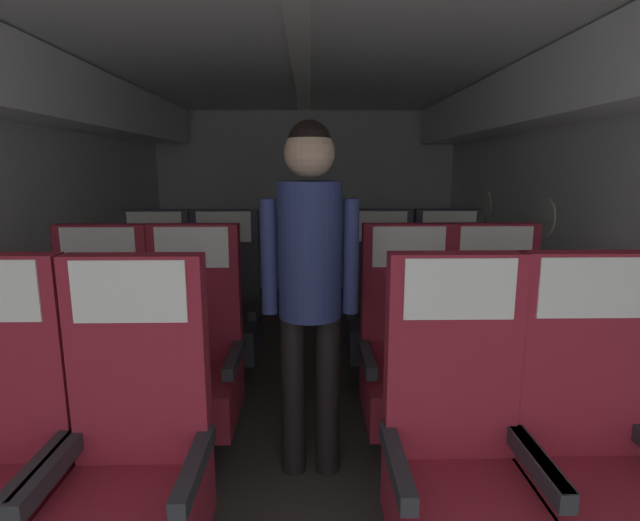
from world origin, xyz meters
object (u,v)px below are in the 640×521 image
seat_a_right_window (459,465)px  seat_c_left_aisle (225,313)px  seat_c_right_aisle (449,311)px  seat_c_right_window (380,312)px  seat_b_right_aisle (495,361)px  seat_b_left_window (101,365)px  flight_attendant (310,265)px  seat_a_left_aisle (132,471)px  seat_c_left_window (156,313)px  seat_b_right_window (408,362)px  seat_b_left_aisle (193,363)px  seat_a_right_aisle (590,462)px

seat_a_right_window → seat_c_left_aisle: bearing=121.6°
seat_c_right_aisle → seat_c_right_window: (-0.46, -0.00, 0.00)m
seat_b_right_aisle → seat_c_left_aisle: same height
seat_b_left_window → seat_b_right_aisle: 1.94m
flight_attendant → seat_a_left_aisle: bearing=51.0°
seat_c_right_aisle → seat_a_left_aisle: bearing=-131.0°
seat_c_left_window → seat_c_right_window: size_ratio=1.00×
seat_a_left_aisle → seat_b_right_window: 1.35m
seat_b_left_window → seat_c_left_window: same height
seat_b_left_aisle → seat_b_right_aisle: size_ratio=1.00×
seat_b_left_aisle → seat_b_right_aisle: (1.49, -0.00, 0.00)m
seat_b_right_window → flight_attendant: bearing=-162.4°
seat_b_left_aisle → seat_a_left_aisle: bearing=-89.3°
seat_c_left_window → flight_attendant: size_ratio=0.71×
seat_b_right_aisle → seat_b_left_window: bearing=-179.8°
seat_c_left_aisle → seat_b_right_aisle: bearing=-29.8°
seat_a_left_aisle → seat_c_left_window: same height
seat_b_left_window → seat_c_left_aisle: size_ratio=1.00×
seat_a_right_aisle → seat_b_right_aisle: (0.00, 0.84, 0.00)m
seat_b_left_window → flight_attendant: bearing=-8.3°
seat_c_left_aisle → seat_b_left_aisle: bearing=-90.4°
seat_b_left_aisle → seat_b_right_aisle: bearing=-0.1°
seat_a_right_window → seat_c_right_aisle: (0.45, 1.70, 0.00)m
seat_b_right_aisle → seat_b_right_window: 0.43m
seat_c_left_window → seat_c_right_aisle: same height
seat_c_left_aisle → flight_attendant: flight_attendant is taller
seat_a_left_aisle → seat_b_left_window: 0.97m
seat_b_right_aisle → seat_c_left_window: size_ratio=1.00×
seat_a_right_aisle → seat_a_right_window: size_ratio=1.00×
seat_b_right_aisle → seat_a_right_window: bearing=-117.3°
seat_a_left_aisle → seat_c_left_window: 1.77m
seat_c_left_window → seat_b_left_window: bearing=-90.1°
seat_c_left_window → seat_c_right_window: (1.49, 0.01, 0.00)m
seat_a_right_aisle → seat_b_right_aisle: 0.84m
seat_a_right_window → flight_attendant: (-0.48, 0.69, 0.52)m
seat_a_right_aisle → flight_attendant: size_ratio=0.71×
seat_b_left_aisle → seat_c_right_window: (1.04, 0.85, 0.00)m
seat_b_left_window → seat_c_right_aisle: size_ratio=1.00×
seat_b_right_aisle → flight_attendant: size_ratio=0.71×
seat_b_right_window → seat_c_right_aisle: (0.44, 0.86, 0.00)m
seat_a_right_aisle → seat_c_left_aisle: size_ratio=1.00×
seat_b_left_aisle → flight_attendant: bearing=-15.4°
seat_b_left_window → seat_b_right_window: bearing=0.2°
seat_b_left_window → flight_attendant: 1.16m
flight_attendant → seat_a_right_aisle: bearing=142.9°
seat_a_right_aisle → seat_b_right_aisle: bearing=89.8°
seat_a_right_window → seat_c_right_aisle: size_ratio=1.00×
seat_a_right_aisle → seat_c_right_aisle: 1.69m
flight_attendant → seat_c_right_aisle: bearing=-132.8°
seat_b_left_aisle → flight_attendant: flight_attendant is taller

